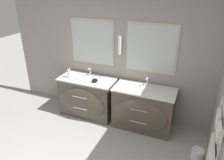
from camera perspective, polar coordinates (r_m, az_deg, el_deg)
The scene contains 8 objects.
wall_back at distance 4.38m, azimuth 3.09°, elevation 6.26°, with size 5.16×0.15×2.60m.
vanity_left at distance 4.68m, azimuth -6.54°, elevation -4.41°, with size 1.17×0.62×0.84m.
vanity_right at distance 4.29m, azimuth 8.09°, elevation -7.49°, with size 1.17×0.62×0.84m.
faucet_left at distance 4.60m, azimuth -5.82°, elevation 2.02°, with size 0.17×0.12×0.18m.
faucet_right at distance 4.19m, azimuth 9.12°, elevation -0.51°, with size 0.17×0.12×0.18m.
toiletry_bottle at distance 4.59m, azimuth -11.23°, elevation 1.81°, with size 0.06×0.06×0.21m.
amenity_bowl at distance 4.34m, azimuth -4.53°, elevation -0.12°, with size 0.12×0.12×0.07m.
waste_bin at distance 4.01m, azimuth 21.39°, elevation -17.65°, with size 0.20×0.20×0.20m.
Camera 1 is at (1.38, -1.63, 2.71)m, focal length 35.00 mm.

